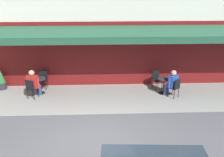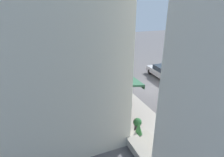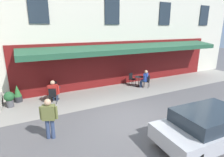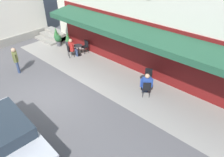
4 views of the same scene
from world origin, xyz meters
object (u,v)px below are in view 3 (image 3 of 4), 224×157
Objects in this scene: cafe_table_near_entrance at (139,80)px; potted_plant_entrance_right at (18,94)px; cafe_chair_black_under_awning at (53,94)px; potted_plant_entrance_left at (9,98)px; cafe_chair_black_corner_right at (132,78)px; seated_companion_in_red at (54,90)px; seated_patron_in_blue at (145,78)px; parked_car_silver at (211,126)px; cafe_chair_black_facing_street at (148,80)px; cafe_chair_black_kerbside at (54,88)px; cafe_table_mid_terrace at (55,92)px; walking_pedestrian_in_olive at (49,116)px.

cafe_table_near_entrance is 0.74× the size of potted_plant_entrance_right.
cafe_chair_black_under_awning is 0.90× the size of potted_plant_entrance_right.
potted_plant_entrance_left reaches higher than cafe_table_near_entrance.
cafe_chair_black_corner_right is at bearing -177.76° from potted_plant_entrance_left.
potted_plant_entrance_right is at bearing -6.41° from cafe_table_near_entrance.
seated_companion_in_red is (5.74, 0.72, 0.16)m from cafe_chair_black_corner_right.
seated_patron_in_blue is 6.66m from parked_car_silver.
parked_car_silver is (1.39, 7.30, 0.16)m from cafe_chair_black_corner_right.
potted_plant_entrance_left is 0.72m from potted_plant_entrance_right.
cafe_chair_black_facing_street is 6.39m from seated_companion_in_red.
cafe_chair_black_under_awning is at bearing 8.97° from cafe_chair_black_corner_right.
potted_plant_entrance_left is 0.20× the size of parked_car_silver.
cafe_chair_black_kerbside is 0.71× the size of seated_patron_in_blue.
cafe_chair_black_kerbside is at bearing -102.65° from cafe_chair_black_under_awning.
cafe_chair_black_corner_right is 1.05× the size of potted_plant_entrance_left.
cafe_chair_black_corner_right is (0.23, -0.59, 0.06)m from cafe_table_near_entrance.
cafe_chair_black_under_awning is at bearing 67.66° from cafe_table_mid_terrace.
cafe_table_mid_terrace is 0.46× the size of walking_pedestrian_in_olive.
cafe_chair_black_corner_right is 1.00× the size of cafe_chair_black_kerbside.
potted_plant_entrance_left is 9.60m from parked_car_silver.
cafe_table_near_entrance is 6.06m from cafe_chair_black_under_awning.
walking_pedestrian_in_olive is (6.75, 3.72, 0.45)m from cafe_table_near_entrance.
walking_pedestrian_in_olive reaches higher than cafe_chair_black_under_awning.
parked_car_silver reaches higher than cafe_chair_black_kerbside.
potted_plant_entrance_right is at bearing 0.26° from cafe_chair_black_kerbside.
cafe_chair_black_under_awning is 0.69× the size of seated_companion_in_red.
parked_car_silver reaches higher than cafe_table_near_entrance.
potted_plant_entrance_right is at bearing -17.30° from cafe_table_mid_terrace.
cafe_chair_black_facing_street is at bearing -108.02° from parked_car_silver.
cafe_chair_black_under_awning is at bearing -55.19° from parked_car_silver.
walking_pedestrian_in_olive reaches higher than potted_plant_entrance_right.
cafe_table_near_entrance is at bearing -178.76° from seated_companion_in_red.
cafe_chair_black_facing_street is 7.86m from walking_pedestrian_in_olive.
cafe_chair_black_facing_street is at bearing 129.75° from cafe_table_near_entrance.
walking_pedestrian_in_olive reaches higher than cafe_table_mid_terrace.
cafe_chair_black_kerbside is at bearing -12.52° from cafe_chair_black_facing_street.
seated_patron_in_blue is 1.27× the size of potted_plant_entrance_right.
parked_car_silver is (1.62, 6.70, 0.22)m from cafe_table_near_entrance.
cafe_chair_black_kerbside is at bearing -8.72° from cafe_table_near_entrance.
cafe_table_near_entrance is 8.21m from potted_plant_entrance_left.
cafe_chair_black_kerbside is 0.21× the size of parked_car_silver.
walking_pedestrian_in_olive is 0.37× the size of parked_car_silver.
seated_patron_in_blue is at bearing -50.25° from cafe_chair_black_facing_street.
cafe_table_near_entrance is at bearing 173.59° from potted_plant_entrance_right.
cafe_chair_black_corner_right is 7.59m from potted_plant_entrance_right.
potted_plant_entrance_left is (2.23, -0.41, -0.21)m from seated_companion_in_red.
potted_plant_entrance_right is 9.79m from parked_car_silver.
cafe_chair_black_facing_street is 1.00× the size of cafe_chair_black_corner_right.
potted_plant_entrance_right is (-0.40, -0.60, -0.00)m from potted_plant_entrance_left.
cafe_chair_black_kerbside is 1.05m from seated_companion_in_red.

